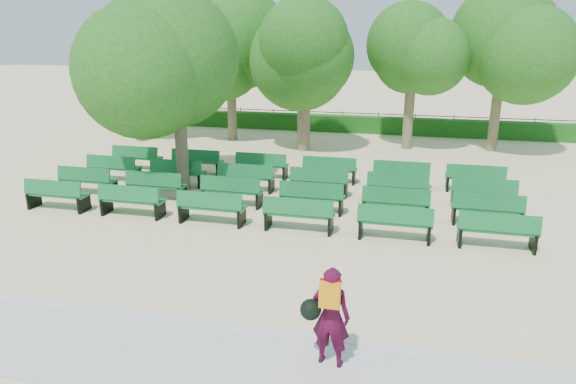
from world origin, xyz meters
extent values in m
plane|color=beige|center=(0.00, 0.00, 0.00)|extent=(120.00, 120.00, 0.00)
cube|color=silver|center=(0.00, -7.40, 0.03)|extent=(30.00, 2.20, 0.06)
cube|color=silver|center=(0.00, -6.25, 0.05)|extent=(30.00, 0.12, 0.10)
cube|color=#1A5917|center=(0.00, 14.00, 0.45)|extent=(26.00, 0.70, 0.90)
cube|color=#136D31|center=(0.61, 1.48, 0.50)|extent=(1.99, 0.58, 0.07)
cube|color=#136D31|center=(0.61, 1.25, 0.77)|extent=(1.98, 0.18, 0.46)
cylinder|color=brown|center=(-2.93, 1.84, 1.55)|extent=(0.43, 0.43, 3.11)
ellipsoid|color=#26681C|center=(-2.93, 1.84, 4.38)|extent=(4.63, 4.63, 4.16)
imported|color=#400924|center=(3.69, -6.92, 0.94)|extent=(0.69, 0.50, 1.76)
cube|color=orange|center=(3.69, -7.12, 1.44)|extent=(0.33, 0.16, 0.41)
sphere|color=black|center=(3.36, -6.98, 1.05)|extent=(0.35, 0.35, 0.35)
camera|label=1|loc=(4.72, -14.25, 5.40)|focal=32.00mm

